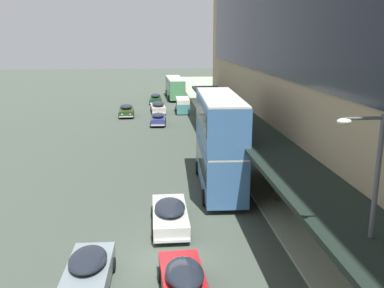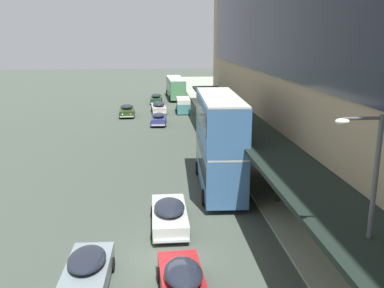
{
  "view_description": "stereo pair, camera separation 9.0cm",
  "coord_description": "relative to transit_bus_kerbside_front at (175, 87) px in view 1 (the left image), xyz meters",
  "views": [
    {
      "loc": [
        -0.34,
        -17.67,
        10.15
      ],
      "look_at": [
        2.66,
        13.61,
        2.17
      ],
      "focal_mm": 40.0,
      "sensor_mm": 36.0,
      "label": 1
    },
    {
      "loc": [
        -0.25,
        -17.68,
        10.15
      ],
      "look_at": [
        2.66,
        13.61,
        2.17
      ],
      "focal_mm": 40.0,
      "sensor_mm": 36.0,
      "label": 2
    }
  ],
  "objects": [
    {
      "name": "ground",
      "position": [
        -3.61,
        -53.29,
        -1.95
      ],
      "size": [
        240.0,
        240.0,
        0.0
      ],
      "primitive_type": "plane",
      "color": "#404A40"
    },
    {
      "name": "transit_bus_kerbside_front",
      "position": [
        0.0,
        0.0,
        0.0
      ],
      "size": [
        2.9,
        10.43,
        3.4
      ],
      "color": "#4C915C",
      "rests_on": "ground"
    },
    {
      "name": "transit_bus_kerbside_rear",
      "position": [
        0.5,
        -43.63,
        1.48
      ],
      "size": [
        3.01,
        9.45,
        6.37
      ],
      "color": "teal",
      "rests_on": "ground"
    },
    {
      "name": "sedan_lead_mid",
      "position": [
        -7.2,
        -15.68,
        -1.19
      ],
      "size": [
        2.08,
        4.84,
        1.54
      ],
      "color": "#253F18",
      "rests_on": "ground"
    },
    {
      "name": "sedan_trailing_near",
      "position": [
        -3.2,
        -21.68,
        -1.23
      ],
      "size": [
        1.92,
        4.3,
        1.44
      ],
      "color": "navy",
      "rests_on": "ground"
    },
    {
      "name": "sedan_oncoming_front",
      "position": [
        -2.84,
        -56.1,
        -1.17
      ],
      "size": [
        2.01,
        4.62,
        1.59
      ],
      "color": "#A9191C",
      "rests_on": "ground"
    },
    {
      "name": "sedan_far_back",
      "position": [
        -3.1,
        -49.45,
        -1.19
      ],
      "size": [
        1.99,
        4.92,
        1.52
      ],
      "color": "beige",
      "rests_on": "ground"
    },
    {
      "name": "sedan_second_near",
      "position": [
        -3.06,
        -13.6,
        -1.18
      ],
      "size": [
        2.11,
        4.98,
        1.55
      ],
      "color": "beige",
      "rests_on": "ground"
    },
    {
      "name": "sedan_second_mid",
      "position": [
        -3.3,
        -5.08,
        -1.19
      ],
      "size": [
        1.91,
        4.92,
        1.54
      ],
      "color": "#1D4224",
      "rests_on": "ground"
    },
    {
      "name": "sedan_trailing_mid",
      "position": [
        -6.71,
        -54.97,
        -1.2
      ],
      "size": [
        2.0,
        4.56,
        1.48
      ],
      "color": "gray",
      "rests_on": "ground"
    },
    {
      "name": "vw_van",
      "position": [
        0.27,
        -13.58,
        -0.85
      ],
      "size": [
        1.98,
        4.59,
        1.96
      ],
      "color": "teal",
      "rests_on": "ground"
    },
    {
      "name": "pedestrian_at_kerb",
      "position": [
        3.72,
        -46.64,
        -0.77
      ],
      "size": [
        0.33,
        0.62,
        1.86
      ],
      "color": "#292C17",
      "rests_on": "sidewalk_kerb"
    },
    {
      "name": "street_lamp",
      "position": [
        2.65,
        -59.26,
        2.66
      ],
      "size": [
        1.5,
        0.28,
        7.77
      ],
      "color": "#4C4C51",
      "rests_on": "sidewalk_kerb"
    },
    {
      "name": "fire_hydrant",
      "position": [
        2.7,
        -36.72,
        -1.46
      ],
      "size": [
        0.2,
        0.4,
        0.7
      ],
      "color": "red",
      "rests_on": "sidewalk_kerb"
    }
  ]
}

